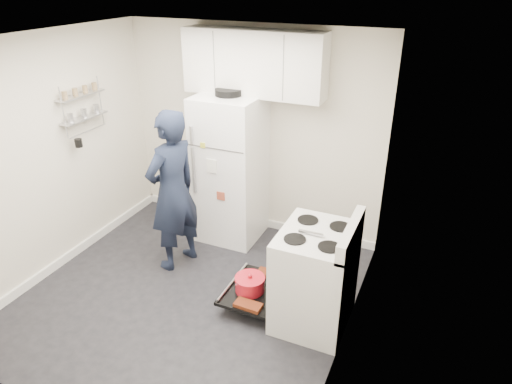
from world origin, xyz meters
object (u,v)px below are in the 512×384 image
at_px(open_oven_door, 253,287).
at_px(electric_range, 314,278).
at_px(refrigerator, 230,169).
at_px(person, 173,192).

bearing_deg(open_oven_door, electric_range, 1.69).
distance_m(electric_range, refrigerator, 1.82).
height_order(electric_range, open_oven_door, electric_range).
relative_size(electric_range, person, 0.62).
bearing_deg(refrigerator, person, -108.83).
xyz_separation_m(electric_range, person, (-1.67, 0.29, 0.43)).
bearing_deg(open_oven_door, refrigerator, 125.17).
distance_m(open_oven_door, refrigerator, 1.53).
distance_m(open_oven_door, person, 1.31).
relative_size(electric_range, refrigerator, 0.60).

